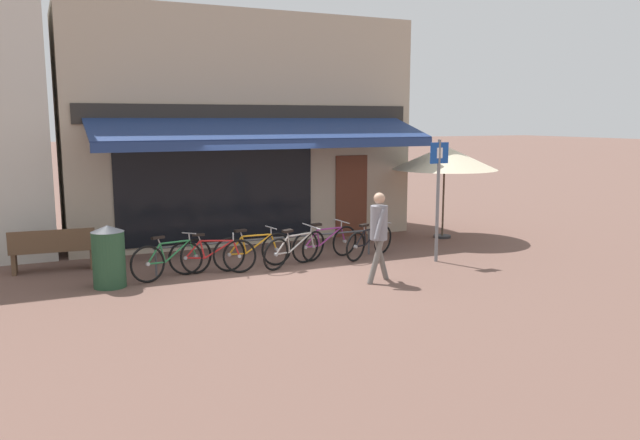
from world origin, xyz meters
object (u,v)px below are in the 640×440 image
at_px(bicycle_orange, 253,250).
at_px(bicycle_silver, 295,249).
at_px(bicycle_black, 370,242).
at_px(pedestrian_adult, 379,227).
at_px(bicycle_purple, 325,243).
at_px(litter_bin, 109,256).
at_px(park_bench, 53,249).
at_px(bicycle_red, 212,256).
at_px(parking_sign, 438,188).
at_px(bicycle_green, 172,259).
at_px(cafe_parasol, 445,158).

xyz_separation_m(bicycle_orange, bicycle_silver, (0.85, -0.18, -0.01)).
relative_size(bicycle_black, pedestrian_adult, 0.92).
height_order(bicycle_orange, bicycle_purple, bicycle_purple).
distance_m(litter_bin, park_bench, 1.89).
height_order(bicycle_silver, bicycle_purple, bicycle_silver).
bearing_deg(pedestrian_adult, bicycle_silver, -63.13).
bearing_deg(litter_bin, bicycle_black, 1.57).
bearing_deg(bicycle_red, parking_sign, 3.94).
relative_size(bicycle_green, bicycle_silver, 1.00).
bearing_deg(bicycle_purple, pedestrian_adult, -100.40).
height_order(parking_sign, park_bench, parking_sign).
bearing_deg(litter_bin, bicycle_red, 5.81).
bearing_deg(parking_sign, pedestrian_adult, -154.56).
bearing_deg(park_bench, bicycle_silver, -14.90).
relative_size(bicycle_green, litter_bin, 1.48).
bearing_deg(park_bench, bicycle_green, -31.56).
xyz_separation_m(pedestrian_adult, litter_bin, (-4.63, 1.70, -0.47)).
height_order(bicycle_purple, bicycle_black, bicycle_purple).
height_order(cafe_parasol, park_bench, cafe_parasol).
height_order(bicycle_red, parking_sign, parking_sign).
bearing_deg(bicycle_green, cafe_parasol, -7.24).
xyz_separation_m(bicycle_purple, cafe_parasol, (3.83, 1.05, 1.68)).
bearing_deg(bicycle_green, bicycle_red, -16.34).
relative_size(bicycle_purple, pedestrian_adult, 1.03).
xyz_separation_m(bicycle_red, bicycle_orange, (0.87, 0.07, 0.01)).
height_order(litter_bin, cafe_parasol, cafe_parasol).
relative_size(bicycle_black, park_bench, 0.96).
bearing_deg(parking_sign, bicycle_silver, 163.68).
relative_size(bicycle_orange, park_bench, 1.07).
relative_size(pedestrian_adult, cafe_parasol, 0.64).
distance_m(bicycle_silver, parking_sign, 3.28).
height_order(bicycle_silver, park_bench, park_bench).
bearing_deg(bicycle_orange, cafe_parasol, 6.49).
xyz_separation_m(bicycle_orange, park_bench, (-3.72, 1.39, 0.09)).
xyz_separation_m(bicycle_red, litter_bin, (-1.96, -0.20, 0.21)).
xyz_separation_m(bicycle_red, park_bench, (-2.85, 1.47, 0.10)).
bearing_deg(bicycle_red, pedestrian_adult, -19.82).
height_order(bicycle_silver, litter_bin, litter_bin).
distance_m(bicycle_black, park_bench, 6.54).
bearing_deg(bicycle_black, parking_sign, -64.02).
distance_m(bicycle_orange, pedestrian_adult, 2.76).
xyz_separation_m(bicycle_red, cafe_parasol, (6.38, 1.23, 1.69)).
xyz_separation_m(bicycle_black, cafe_parasol, (2.87, 1.28, 1.70)).
xyz_separation_m(bicycle_green, parking_sign, (5.43, -0.95, 1.21)).
relative_size(bicycle_green, bicycle_orange, 0.97).
relative_size(litter_bin, park_bench, 0.70).
xyz_separation_m(bicycle_red, parking_sign, (4.64, -0.96, 1.22)).
bearing_deg(bicycle_purple, litter_bin, 171.28).
relative_size(bicycle_red, bicycle_purple, 0.96).
bearing_deg(litter_bin, bicycle_silver, 1.43).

